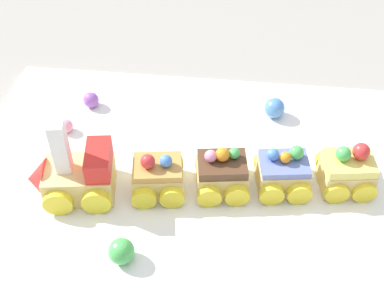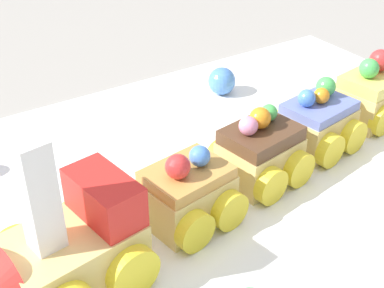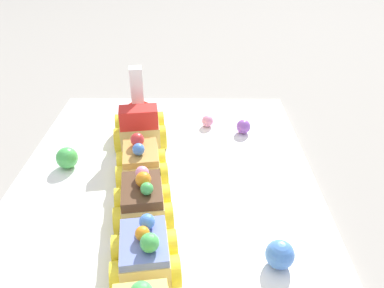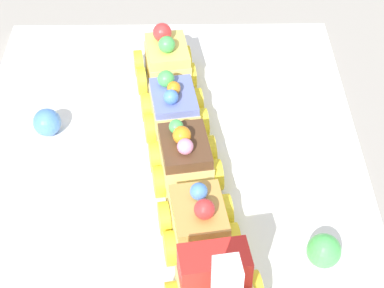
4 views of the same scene
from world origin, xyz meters
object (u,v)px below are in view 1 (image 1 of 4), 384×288
(cake_car_caramel, at_px, (158,177))
(gumball_pink, at_px, (66,126))
(cake_train_locomotive, at_px, (74,176))
(gumball_green, at_px, (121,251))
(gumball_purple, at_px, (91,100))
(cake_car_chocolate, at_px, (222,174))
(gumball_blue, at_px, (274,108))
(cake_car_blueberry, at_px, (283,173))
(cake_car_lemon, at_px, (347,170))

(cake_car_caramel, xyz_separation_m, gumball_pink, (0.15, -0.09, -0.01))
(cake_train_locomotive, distance_m, cake_car_caramel, 0.11)
(gumball_green, xyz_separation_m, gumball_purple, (0.10, -0.26, -0.00))
(cake_car_caramel, height_order, gumball_pink, cake_car_caramel)
(gumball_pink, relative_size, gumball_purple, 0.85)
(cake_car_chocolate, xyz_separation_m, gumball_pink, (0.23, -0.08, -0.01))
(cake_train_locomotive, relative_size, cake_car_caramel, 1.56)
(cake_train_locomotive, xyz_separation_m, gumball_blue, (-0.26, -0.18, -0.01))
(cake_car_blueberry, relative_size, gumball_green, 2.46)
(cake_car_caramel, xyz_separation_m, cake_car_lemon, (-0.24, -0.04, 0.00))
(gumball_green, bearing_deg, gumball_pink, -58.80)
(cake_car_chocolate, relative_size, gumball_pink, 3.80)
(cake_car_blueberry, bearing_deg, gumball_green, 27.65)
(cake_car_chocolate, bearing_deg, cake_car_blueberry, -179.92)
(cake_train_locomotive, height_order, cake_car_chocolate, cake_train_locomotive)
(gumball_pink, bearing_deg, cake_car_chocolate, 160.48)
(gumball_blue, bearing_deg, gumball_pink, 12.66)
(cake_train_locomotive, distance_m, cake_car_lemon, 0.35)
(gumball_pink, bearing_deg, cake_car_caramel, 147.82)
(cake_train_locomotive, bearing_deg, cake_car_lemon, 180.00)
(gumball_green, bearing_deg, cake_car_lemon, -151.21)
(cake_car_blueberry, bearing_deg, cake_train_locomotive, 0.07)
(cake_train_locomotive, xyz_separation_m, cake_car_blueberry, (-0.26, -0.04, -0.01))
(cake_car_lemon, relative_size, gumball_blue, 2.50)
(cake_car_caramel, relative_size, gumball_green, 2.46)
(cake_car_chocolate, distance_m, cake_car_blueberry, 0.08)
(cake_car_caramel, xyz_separation_m, gumball_blue, (-0.15, -0.16, -0.01))
(cake_car_chocolate, xyz_separation_m, gumball_purple, (0.21, -0.14, -0.01))
(cake_car_chocolate, bearing_deg, cake_car_caramel, 0.24)
(cake_car_blueberry, xyz_separation_m, gumball_green, (0.19, 0.14, -0.01))
(cake_car_caramel, relative_size, gumball_purple, 3.22)
(gumball_blue, bearing_deg, cake_train_locomotive, 34.81)
(cake_car_chocolate, bearing_deg, gumball_purple, -42.55)
(cake_train_locomotive, height_order, cake_car_lemon, cake_train_locomotive)
(cake_car_caramel, bearing_deg, gumball_purple, -58.77)
(gumball_blue, height_order, gumball_purple, gumball_blue)
(cake_car_lemon, height_order, gumball_green, cake_car_lemon)
(gumball_purple, bearing_deg, cake_car_caramel, 129.68)
(gumball_green, height_order, gumball_blue, same)
(cake_car_chocolate, height_order, gumball_green, cake_car_chocolate)
(cake_car_blueberry, bearing_deg, gumball_blue, -94.38)
(cake_car_caramel, xyz_separation_m, gumball_purple, (0.13, -0.15, -0.01))
(cake_car_blueberry, xyz_separation_m, cake_car_lemon, (-0.08, -0.01, 0.00))
(gumball_pink, height_order, gumball_purple, gumball_purple)
(cake_car_chocolate, height_order, gumball_blue, cake_car_chocolate)
(cake_car_blueberry, relative_size, gumball_pink, 3.80)
(cake_train_locomotive, height_order, gumball_green, cake_train_locomotive)
(cake_train_locomotive, xyz_separation_m, gumball_purple, (0.02, -0.17, -0.02))
(gumball_purple, bearing_deg, gumball_pink, 69.30)
(cake_car_caramel, relative_size, cake_car_lemon, 1.00)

